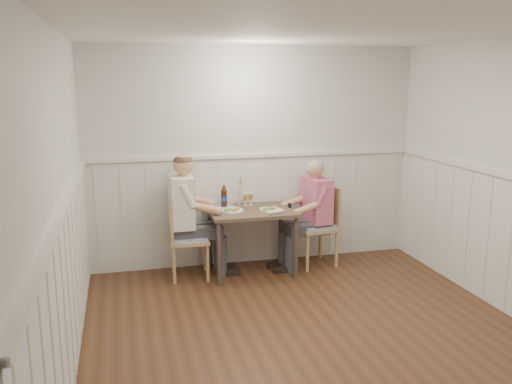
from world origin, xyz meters
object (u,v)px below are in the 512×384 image
diner_cream (186,225)px  beer_bottle (224,197)px  chair_left (184,235)px  dining_table (252,218)px  chair_right (319,222)px  grass_vase (239,191)px  man_in_pink (313,221)px

diner_cream → beer_bottle: 0.56m
chair_left → dining_table: bearing=-1.9°
dining_table → chair_right: chair_right is taller
chair_right → grass_vase: (-0.94, 0.21, 0.39)m
man_in_pink → grass_vase: 0.95m
chair_left → grass_vase: grass_vase is taller
chair_right → beer_bottle: size_ratio=3.70×
dining_table → man_in_pink: man_in_pink is taller
chair_right → grass_vase: 1.04m
man_in_pink → beer_bottle: bearing=170.5°
chair_left → diner_cream: size_ratio=0.64×
man_in_pink → diner_cream: 1.52m
beer_bottle → chair_left: bearing=-158.3°
chair_right → beer_bottle: beer_bottle is taller
diner_cream → dining_table: bearing=-4.5°
man_in_pink → diner_cream: (-1.52, 0.01, 0.05)m
grass_vase → chair_right: bearing=-12.9°
dining_table → beer_bottle: 0.42m
diner_cream → grass_vase: 0.77m
chair_left → man_in_pink: (1.54, 0.02, 0.06)m
dining_table → chair_right: size_ratio=1.01×
chair_right → diner_cream: bearing=-179.3°
grass_vase → man_in_pink: bearing=-16.0°
dining_table → chair_left: size_ratio=1.07×
chair_right → diner_cream: (-1.60, -0.02, 0.08)m
chair_right → grass_vase: size_ratio=2.72×
chair_right → grass_vase: bearing=167.1°
dining_table → chair_left: chair_left is taller
beer_bottle → man_in_pink: bearing=-9.5°
man_in_pink → dining_table: bearing=-176.4°
chair_left → grass_vase: size_ratio=2.57×
dining_table → grass_vase: (-0.08, 0.29, 0.26)m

